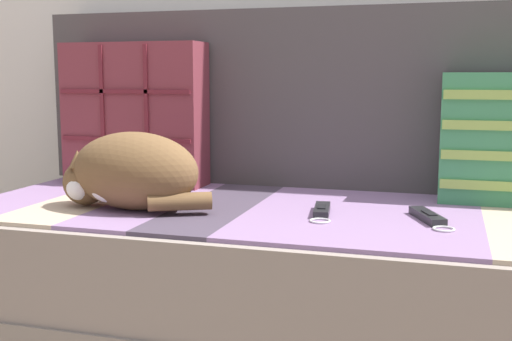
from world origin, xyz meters
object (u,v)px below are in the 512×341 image
Objects in this scene: throw_pillow_quilted at (135,114)px; game_remote_far at (428,217)px; couch at (292,278)px; game_remote_near at (322,211)px; sleeping_cat at (128,173)px.

throw_pillow_quilted is 0.96m from game_remote_far.
game_remote_near is (0.09, -0.08, 0.20)m from couch.
game_remote_far is (0.25, 0.00, 0.00)m from game_remote_near.
game_remote_far is at bearing -17.09° from throw_pillow_quilted.
couch is 0.24m from game_remote_near.
couch is at bearing 167.01° from game_remote_far.
sleeping_cat is 2.23× the size of game_remote_near.
game_remote_near is (0.64, -0.28, -0.21)m from throw_pillow_quilted.
sleeping_cat is 2.05× the size of game_remote_far.
game_remote_far reaches higher than couch.
throw_pillow_quilted is at bearing 156.59° from game_remote_near.
couch is at bearing 138.33° from game_remote_near.
game_remote_far is at bearing 6.47° from sleeping_cat.
sleeping_cat is (0.16, -0.36, -0.12)m from throw_pillow_quilted.
sleeping_cat reaches higher than game_remote_far.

